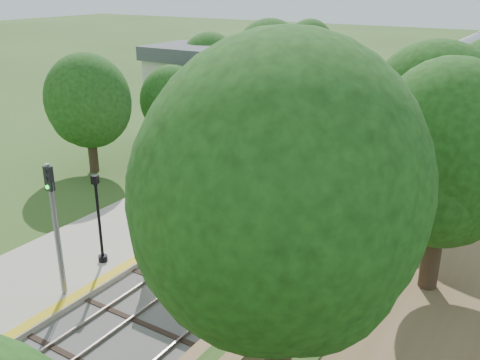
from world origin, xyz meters
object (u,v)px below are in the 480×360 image
Objects in this scene: signal_gantry at (452,62)px; lamppost_far at (99,224)px; signal_platform at (54,217)px; train at (430,81)px; station_building at (200,90)px; signal_farside at (386,156)px.

signal_gantry is 47.86m from lamppost_far.
signal_platform reaches higher than lamppost_far.
signal_gantry is at bearing 83.92° from signal_platform.
train is 21.90× the size of lamppost_far.
lamppost_far is at bearing -97.29° from signal_gantry.
train is at bearing 62.26° from station_building.
train is 52.17m from signal_platform.
train is at bearing 86.81° from signal_platform.
lamppost_far is at bearing -94.19° from train.
train is 16.24× the size of signal_platform.
signal_farside is at bearing 52.61° from lamppost_far.
lamppost_far is 3.54m from signal_platform.
signal_platform is 0.96× the size of signal_farside.
signal_gantry is 0.09× the size of train.
signal_gantry is (16.47, 24.99, 0.73)m from station_building.
station_building reaches higher than signal_gantry.
signal_platform reaches higher than train.
train is 49.17m from lamppost_far.
signal_gantry is 1.33× the size of signal_farside.
station_building is 30.13m from train.
lamppost_far is (-3.59, -49.04, 0.15)m from train.
station_building is at bearing -123.38° from signal_gantry.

